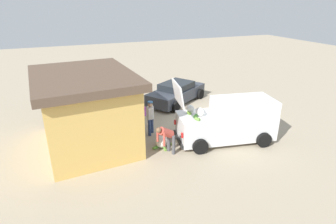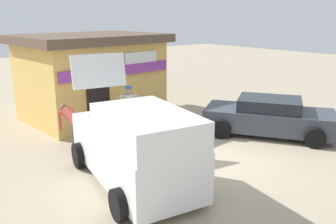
# 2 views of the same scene
# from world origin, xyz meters

# --- Properties ---
(ground_plane) EXTENTS (60.00, 60.00, 0.00)m
(ground_plane) POSITION_xyz_m (0.00, 0.00, 0.00)
(ground_plane) COLOR tan
(storefront_bar) EXTENTS (5.63, 4.42, 3.28)m
(storefront_bar) POSITION_xyz_m (-0.57, 6.21, 1.68)
(storefront_bar) COLOR #E0B259
(storefront_bar) RESTS_ON ground_plane
(delivery_van) EXTENTS (2.73, 4.77, 2.93)m
(delivery_van) POSITION_xyz_m (-2.63, 0.19, 0.98)
(delivery_van) COLOR white
(delivery_van) RESTS_ON ground_plane
(parked_sedan) EXTENTS (3.76, 4.53, 1.28)m
(parked_sedan) POSITION_xyz_m (3.01, 0.37, 0.62)
(parked_sedan) COLOR #383D47
(parked_sedan) RESTS_ON ground_plane
(vendor_standing) EXTENTS (0.48, 0.48, 1.70)m
(vendor_standing) POSITION_xyz_m (-0.73, 3.35, 0.98)
(vendor_standing) COLOR navy
(vendor_standing) RESTS_ON ground_plane
(customer_bending) EXTENTS (0.65, 0.86, 1.37)m
(customer_bending) POSITION_xyz_m (-2.78, 3.33, 0.87)
(customer_bending) COLOR #4C4C51
(customer_bending) RESTS_ON ground_plane
(unloaded_banana_pile) EXTENTS (0.96, 0.96, 0.49)m
(unloaded_banana_pile) POSITION_xyz_m (-2.07, 3.29, 0.23)
(unloaded_banana_pile) COLOR silver
(unloaded_banana_pile) RESTS_ON ground_plane
(paint_bucket) EXTENTS (0.31, 0.31, 0.32)m
(paint_bucket) POSITION_xyz_m (1.82, 3.42, 0.16)
(paint_bucket) COLOR #BF3F33
(paint_bucket) RESTS_ON ground_plane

